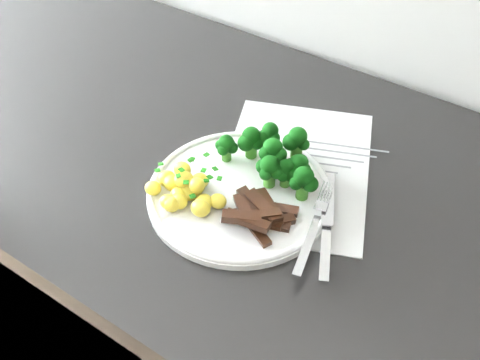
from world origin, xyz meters
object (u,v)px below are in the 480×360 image
at_px(plate, 240,192).
at_px(fork, 313,230).
at_px(broccoli, 277,156).
at_px(knife, 326,237).
at_px(potatoes, 185,190).
at_px(recipe_paper, 296,168).
at_px(beef_strips, 259,214).

distance_m(plate, fork, 0.12).
relative_size(broccoli, knife, 0.97).
bearing_deg(broccoli, potatoes, -125.25).
bearing_deg(fork, potatoes, -168.02).
bearing_deg(recipe_paper, fork, -51.10).
distance_m(potatoes, fork, 0.17).
xyz_separation_m(recipe_paper, beef_strips, (0.01, -0.12, 0.02)).
xyz_separation_m(broccoli, beef_strips, (0.03, -0.08, -0.02)).
xyz_separation_m(potatoes, knife, (0.18, 0.04, -0.01)).
xyz_separation_m(recipe_paper, fork, (0.08, -0.10, 0.02)).
relative_size(recipe_paper, potatoes, 3.15).
distance_m(broccoli, knife, 0.13).
relative_size(recipe_paper, knife, 2.04).
relative_size(recipe_paper, beef_strips, 3.88).
distance_m(recipe_paper, knife, 0.13).
bearing_deg(potatoes, recipe_paper, 56.95).
xyz_separation_m(fork, knife, (0.02, 0.01, -0.01)).
xyz_separation_m(plate, knife, (0.13, -0.00, 0.00)).
relative_size(plate, knife, 1.49).
distance_m(plate, broccoli, 0.07).
xyz_separation_m(recipe_paper, broccoli, (-0.01, -0.03, 0.04)).
height_order(plate, potatoes, potatoes).
distance_m(broccoli, fork, 0.12).
relative_size(beef_strips, fork, 0.55).
height_order(recipe_paper, fork, fork).
bearing_deg(plate, beef_strips, -30.93).
bearing_deg(broccoli, fork, -35.98).
distance_m(recipe_paper, fork, 0.13).
bearing_deg(fork, broccoli, 144.02).
bearing_deg(beef_strips, plate, 149.07).
relative_size(plate, fork, 1.56).
distance_m(potatoes, beef_strips, 0.10).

